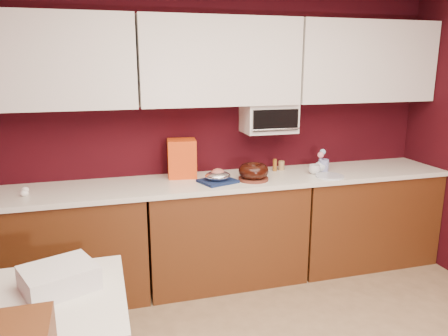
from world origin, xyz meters
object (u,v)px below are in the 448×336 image
blue_jar (323,165)px  newspaper_stack (59,278)px  pandoro_box (182,158)px  foil_ham_nest (218,176)px  flower_vase (320,164)px  coffee_mug (314,168)px  bundt_cake (254,171)px  toaster_oven (269,118)px

blue_jar → newspaper_stack: blue_jar is taller
pandoro_box → foil_ham_nest: bearing=-40.2°
flower_vase → newspaper_stack: flower_vase is taller
flower_vase → coffee_mug: bearing=-142.2°
coffee_mug → flower_vase: (0.10, 0.07, 0.02)m
flower_vase → pandoro_box: bearing=172.9°
bundt_cake → coffee_mug: bearing=5.5°
coffee_mug → flower_vase: bearing=37.8°
foil_ham_nest → flower_vase: (0.98, 0.11, 0.01)m
coffee_mug → bundt_cake: bearing=-174.5°
coffee_mug → newspaper_stack: (-2.01, -1.21, -0.14)m
toaster_oven → pandoro_box: 0.83m
bundt_cake → coffee_mug: (0.58, 0.06, -0.03)m
toaster_oven → flower_vase: bearing=-17.2°
toaster_oven → newspaper_stack: bearing=-139.5°
newspaper_stack → pandoro_box: bearing=58.1°
toaster_oven → coffee_mug: bearing=-31.1°
toaster_oven → pandoro_box: size_ratio=1.41×
foil_ham_nest → blue_jar: blue_jar is taller
toaster_oven → newspaper_stack: (-1.66, -1.42, -0.57)m
foil_ham_nest → blue_jar: bearing=6.0°
foil_ham_nest → newspaper_stack: foil_ham_nest is taller
pandoro_box → flower_vase: bearing=0.1°
coffee_mug → newspaper_stack: coffee_mug is taller
toaster_oven → coffee_mug: size_ratio=4.60×
blue_jar → flower_vase: bearing=169.9°
bundt_cake → pandoro_box: (-0.54, 0.28, 0.08)m
coffee_mug → blue_jar: 0.14m
foil_ham_nest → newspaper_stack: size_ratio=0.62×
toaster_oven → bundt_cake: toaster_oven is taller
bundt_cake → coffee_mug: size_ratio=2.53×
pandoro_box → bundt_cake: bearing=-20.2°
foil_ham_nest → coffee_mug: (0.88, 0.04, -0.01)m
toaster_oven → foil_ham_nest: 0.72m
flower_vase → foil_ham_nest: bearing=-173.5°
flower_vase → blue_jar: bearing=-10.1°
foil_ham_nest → newspaper_stack: bearing=-134.0°
coffee_mug → flower_vase: size_ratio=0.74×
foil_ham_nest → coffee_mug: 0.88m
foil_ham_nest → newspaper_stack: (-1.13, -1.17, -0.15)m
foil_ham_nest → blue_jar: (1.01, 0.11, -0.00)m
blue_jar → toaster_oven: bearing=163.3°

